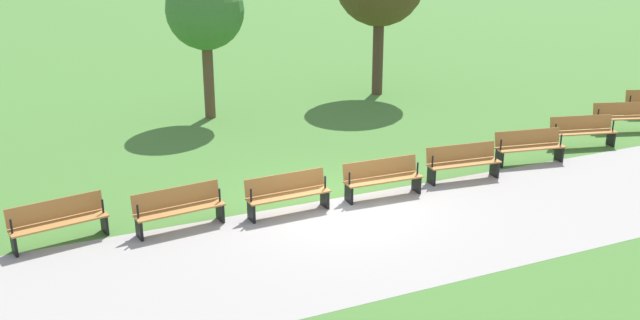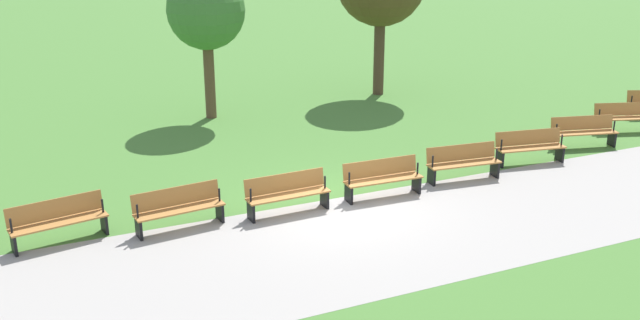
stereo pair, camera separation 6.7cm
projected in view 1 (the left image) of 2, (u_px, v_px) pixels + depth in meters
The scene contains 11 objects.
ground_plane at pixel (338, 205), 16.26m from camera, with size 120.00×120.00×0.00m, color #477A33.
path_paving at pixel (377, 237), 14.64m from camera, with size 41.14×4.58×0.01m, color #A39E99.
bench_1 at pixel (624, 116), 21.83m from camera, with size 1.98×1.05×0.89m.
bench_2 at pixel (582, 131), 20.34m from camera, with size 1.98×0.93×0.89m.
bench_3 at pixel (529, 146), 18.98m from camera, with size 1.98×0.80×0.89m.
bench_4 at pixel (463, 161), 17.75m from camera, with size 1.97×0.67×0.89m.
bench_5 at pixel (382, 177), 16.66m from camera, with size 1.94×0.54×0.89m.
bench_6 at pixel (287, 193), 15.71m from camera, with size 1.94×0.54×0.89m.
bench_7 at pixel (179, 207), 14.91m from camera, with size 1.97×0.67×0.89m.
bench_8 at pixel (58, 220), 14.27m from camera, with size 1.98×0.80×0.89m.
tree_0 at pixel (205, 12), 22.34m from camera, with size 2.52×2.52×4.81m.
Camera 1 is at (6.57, 13.53, 6.29)m, focal length 39.29 mm.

